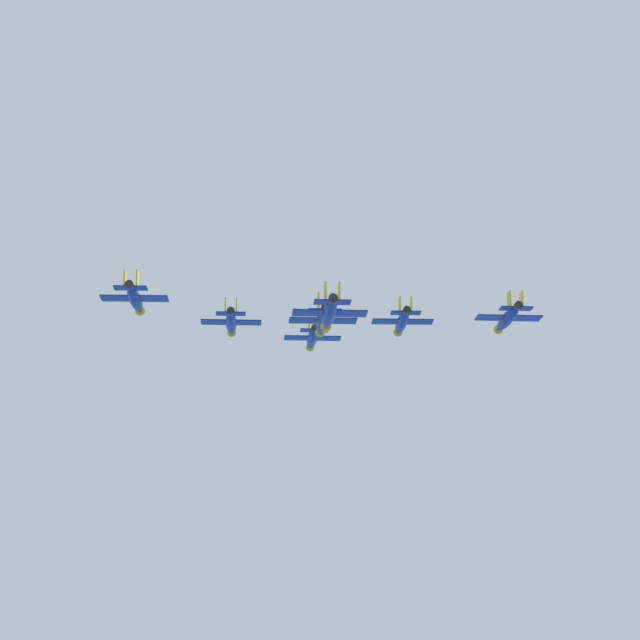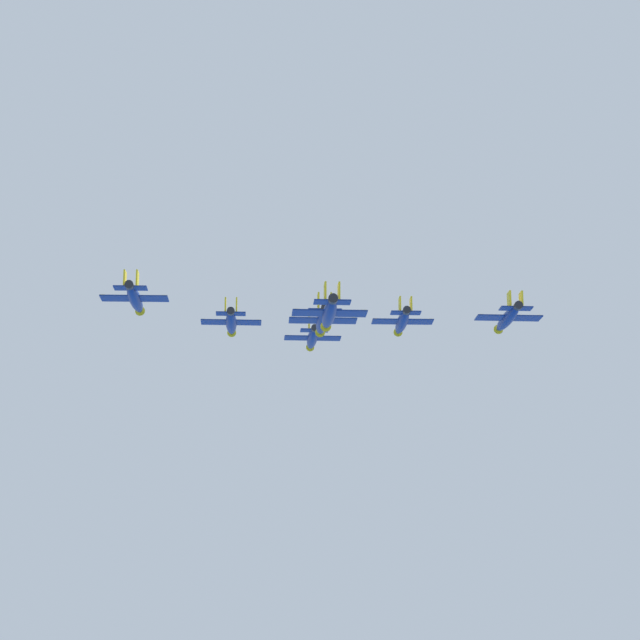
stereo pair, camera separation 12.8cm
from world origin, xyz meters
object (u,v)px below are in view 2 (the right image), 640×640
(jet_lead, at_px, (312,338))
(jet_right_outer, at_px, (508,318))
(jet_right_wingman, at_px, (402,322))
(jet_left_outer, at_px, (135,299))
(jet_slot_rear, at_px, (322,321))
(jet_trailing, at_px, (329,313))
(jet_left_wingman, at_px, (231,322))

(jet_lead, distance_m, jet_right_outer, 46.21)
(jet_right_wingman, height_order, jet_left_outer, jet_right_wingman)
(jet_lead, relative_size, jet_slot_rear, 0.99)
(jet_right_wingman, bearing_deg, jet_slot_rear, 140.71)
(jet_left_outer, xyz_separation_m, jet_trailing, (33.21, 9.45, -6.66))
(jet_lead, distance_m, jet_left_outer, 46.02)
(jet_left_outer, relative_size, jet_slot_rear, 0.98)
(jet_left_wingman, xyz_separation_m, jet_slot_rear, (22.94, -1.32, -4.03))
(jet_right_wingman, relative_size, jet_slot_rear, 0.98)
(jet_left_wingman, xyz_separation_m, jet_trailing, (35.61, -13.40, -7.48))
(jet_left_wingman, bearing_deg, jet_lead, -40.76)
(jet_left_wingman, height_order, jet_right_outer, jet_left_wingman)
(jet_left_outer, bearing_deg, jet_left_wingman, -39.39)
(jet_left_outer, relative_size, jet_right_outer, 1.00)
(jet_slot_rear, bearing_deg, jet_right_wingman, -40.32)
(jet_left_wingman, distance_m, jet_left_outer, 22.99)
(jet_lead, relative_size, jet_left_outer, 1.01)
(jet_slot_rear, xyz_separation_m, jet_trailing, (12.67, -12.09, -3.44))
(jet_lead, relative_size, jet_right_outer, 1.01)
(jet_right_wingman, xyz_separation_m, jet_trailing, (15.06, -34.94, -8.01))
(jet_left_outer, distance_m, jet_slot_rear, 29.94)
(jet_right_wingman, height_order, jet_slot_rear, jet_right_wingman)
(jet_right_wingman, xyz_separation_m, jet_left_outer, (-18.15, -44.39, -1.35))
(jet_left_wingman, distance_m, jet_right_wingman, 29.77)
(jet_right_outer, bearing_deg, jet_right_wingman, 39.86)
(jet_slot_rear, bearing_deg, jet_right_outer, -89.95)
(jet_left_wingman, xyz_separation_m, jet_left_outer, (2.39, -22.85, -0.82))
(jet_left_wingman, xyz_separation_m, jet_right_outer, (43.49, 20.21, -3.18))
(jet_left_wingman, distance_m, jet_trailing, 38.77)
(jet_lead, height_order, jet_left_outer, jet_lead)
(jet_lead, height_order, jet_right_outer, jet_lead)
(jet_left_outer, bearing_deg, jet_lead, -39.39)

